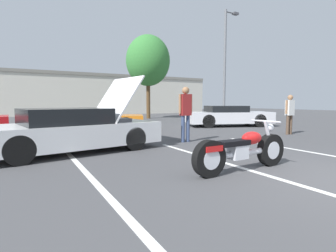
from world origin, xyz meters
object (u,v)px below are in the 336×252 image
object	(u,v)px
parked_car_mid_row	(99,118)
light_pole	(226,61)
tree_background	(148,61)
spectator_near_motorcycle	(290,111)
motorcycle	(242,151)
spectator_by_show_car	(186,109)
parked_car_right_row	(228,116)
show_car_hood_open	(73,130)

from	to	relation	value
parked_car_mid_row	light_pole	bearing A→B (deg)	28.32
tree_background	spectator_near_motorcycle	world-z (taller)	tree_background
light_pole	motorcycle	bearing A→B (deg)	-130.06
spectator_by_show_car	spectator_near_motorcycle	bearing A→B (deg)	-4.11
parked_car_right_row	spectator_near_motorcycle	bearing A→B (deg)	-75.07
motorcycle	show_car_hood_open	distance (m)	4.52
spectator_by_show_car	light_pole	bearing A→B (deg)	41.70
tree_background	show_car_hood_open	distance (m)	15.17
parked_car_mid_row	show_car_hood_open	bearing A→B (deg)	-89.39
light_pole	spectator_near_motorcycle	bearing A→B (deg)	-112.46
parked_car_right_row	spectator_by_show_car	size ratio (longest dim) A/B	2.68
show_car_hood_open	parked_car_right_row	distance (m)	9.64
parked_car_mid_row	spectator_near_motorcycle	xyz separation A→B (m)	(6.28, -6.37, 0.46)
tree_background	show_car_hood_open	size ratio (longest dim) A/B	1.39
light_pole	spectator_near_motorcycle	distance (m)	8.78
light_pole	parked_car_mid_row	bearing A→B (deg)	-173.07
tree_background	spectator_near_motorcycle	distance (m)	13.20
tree_background	spectator_by_show_car	xyz separation A→B (m)	(-4.35, -12.30, -3.57)
motorcycle	show_car_hood_open	bearing A→B (deg)	122.16
show_car_hood_open	spectator_by_show_car	xyz separation A→B (m)	(3.61, -0.06, 0.53)
motorcycle	parked_car_right_row	size ratio (longest dim) A/B	0.48
light_pole	parked_car_mid_row	xyz separation A→B (m)	(-9.39, -1.14, -3.76)
motorcycle	show_car_hood_open	xyz separation A→B (m)	(-2.53, 3.74, 0.18)
spectator_near_motorcycle	light_pole	bearing A→B (deg)	67.54
show_car_hood_open	spectator_near_motorcycle	world-z (taller)	show_car_hood_open
parked_car_right_row	parked_car_mid_row	xyz separation A→B (m)	(-6.65, 2.28, -0.05)
light_pole	parked_car_right_row	size ratio (longest dim) A/B	1.57
parked_car_right_row	light_pole	bearing A→B (deg)	71.35
parked_car_mid_row	spectator_by_show_car	world-z (taller)	spectator_by_show_car
motorcycle	show_car_hood_open	size ratio (longest dim) A/B	0.49
parked_car_right_row	parked_car_mid_row	distance (m)	7.03
tree_background	spectator_by_show_car	bearing A→B (deg)	-109.50
spectator_near_motorcycle	motorcycle	bearing A→B (deg)	-151.03
parked_car_mid_row	spectator_by_show_car	distance (m)	6.20
light_pole	tree_background	xyz separation A→B (m)	(-3.69, 5.13, 0.40)
tree_background	spectator_near_motorcycle	bearing A→B (deg)	-87.38
light_pole	spectator_near_motorcycle	size ratio (longest dim) A/B	4.73
parked_car_right_row	show_car_hood_open	bearing A→B (deg)	-137.46
spectator_near_motorcycle	spectator_by_show_car	bearing A→B (deg)	175.89
light_pole	show_car_hood_open	bearing A→B (deg)	-148.63
tree_background	parked_car_mid_row	bearing A→B (deg)	-132.27
light_pole	spectator_by_show_car	world-z (taller)	light_pole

